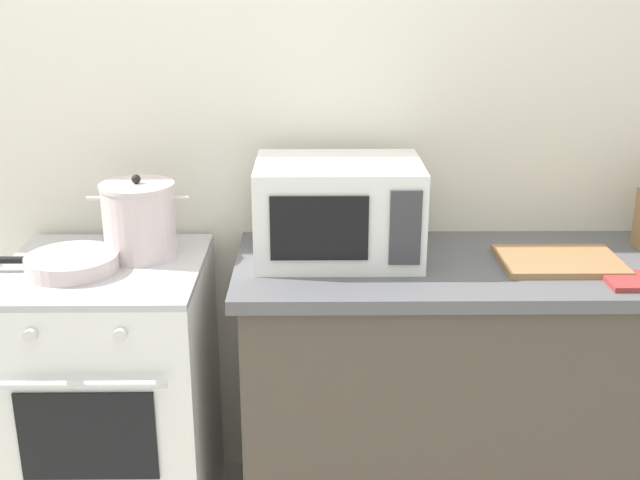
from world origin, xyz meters
The scene contains 9 objects.
back_wall centered at (0.30, 0.97, 1.25)m, with size 4.40×0.10×2.50m, color silver.
lower_cabinet_right centered at (0.90, 0.62, 0.44)m, with size 1.64×0.56×0.88m, color #4C4238.
countertop_right centered at (0.90, 0.62, 0.90)m, with size 1.70×0.60×0.04m, color #59595E.
stove centered at (-0.35, 0.60, 0.46)m, with size 0.60×0.64×0.92m.
stock_pot centered at (-0.25, 0.69, 1.04)m, with size 0.31×0.23×0.26m.
frying_pan centered at (-0.43, 0.56, 0.95)m, with size 0.47×0.27×0.05m.
microwave centered at (0.37, 0.68, 1.07)m, with size 0.50×0.37×0.30m.
cutting_board centered at (1.03, 0.60, 0.93)m, with size 0.36×0.26×0.02m, color #997047.
oven_mitt centered at (1.21, 0.44, 0.93)m, with size 0.18×0.14×0.02m, color #993333.
Camera 1 is at (0.29, -1.63, 1.77)m, focal length 44.39 mm.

